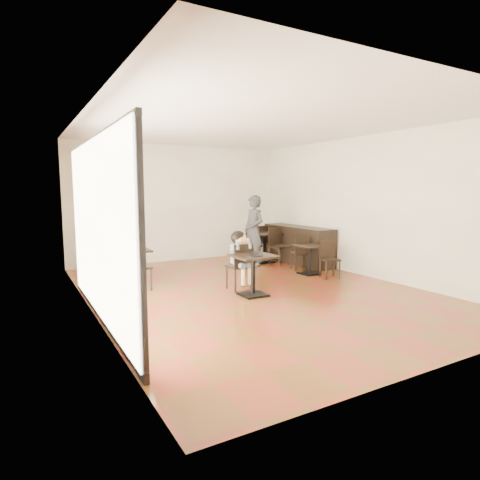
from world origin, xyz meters
TOP-DOWN VIEW (x-y plane):
  - floor at (0.00, 0.00)m, footprint 6.00×8.00m
  - ceiling at (0.00, 0.00)m, footprint 6.00×8.00m
  - wall_back at (0.00, 4.00)m, footprint 6.00×0.01m
  - wall_front at (0.00, -4.00)m, footprint 6.00×0.01m
  - wall_left at (-3.00, 0.00)m, footprint 0.01×8.00m
  - wall_right at (3.00, 0.00)m, footprint 0.01×8.00m
  - storefront_window at (-2.97, -0.50)m, footprint 0.04×4.50m
  - child_table at (-0.18, -0.33)m, footprint 0.73×0.73m
  - child_chair at (-0.18, 0.22)m, footprint 0.42×0.42m
  - child at (-0.18, 0.22)m, footprint 0.42×0.58m
  - plate at (-0.18, -0.43)m, footprint 0.26×0.26m
  - pizza_slice at (-0.18, 0.03)m, footprint 0.27×0.21m
  - adult_patron at (1.40, 2.25)m, footprint 0.52×0.72m
  - cafe_table_mid at (1.97, 0.66)m, footprint 0.81×0.81m
  - cafe_table_left at (-1.92, 1.69)m, footprint 0.75×0.75m
  - cafe_table_back at (1.92, 2.55)m, footprint 0.85×0.85m
  - chair_mid_a at (2.11, 1.21)m, footprint 0.47×0.47m
  - chair_mid_b at (2.11, 0.11)m, footprint 0.47×0.47m
  - chair_left_a at (-1.92, 2.24)m, footprint 0.43×0.43m
  - chair_left_b at (-1.92, 1.14)m, footprint 0.43×0.43m
  - chair_back_a at (2.05, 3.10)m, footprint 0.49×0.49m
  - chair_back_b at (2.05, 2.00)m, footprint 0.49×0.49m
  - service_counter at (2.65, 2.00)m, footprint 0.60×2.40m

SIDE VIEW (x-z plane):
  - floor at x=0.00m, z-range -0.01..0.01m
  - cafe_table_mid at x=1.97m, z-range 0.00..0.69m
  - cafe_table_left at x=-1.92m, z-range 0.00..0.74m
  - child_table at x=-0.18m, z-range 0.00..0.77m
  - cafe_table_back at x=1.92m, z-range 0.00..0.81m
  - chair_mid_a at x=2.11m, z-range 0.00..0.83m
  - chair_mid_b at x=2.11m, z-range 0.00..0.83m
  - chair_left_a at x=-1.92m, z-range 0.00..0.89m
  - chair_left_b at x=-1.92m, z-range 0.00..0.89m
  - child_chair at x=-0.18m, z-range 0.00..0.93m
  - chair_back_a at x=2.05m, z-range 0.00..0.97m
  - chair_back_b at x=2.05m, z-range 0.00..0.97m
  - service_counter at x=2.65m, z-range 0.00..1.00m
  - child at x=-0.18m, z-range 0.00..1.17m
  - plate at x=-0.18m, z-range 0.77..0.79m
  - adult_patron at x=1.40m, z-range 0.00..1.84m
  - pizza_slice at x=-0.18m, z-range 0.98..1.04m
  - storefront_window at x=-2.97m, z-range 0.10..2.70m
  - wall_back at x=0.00m, z-range 0.00..3.20m
  - wall_front at x=0.00m, z-range 0.00..3.20m
  - wall_left at x=-3.00m, z-range 0.00..3.20m
  - wall_right at x=3.00m, z-range 0.00..3.20m
  - ceiling at x=0.00m, z-range 3.20..3.21m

